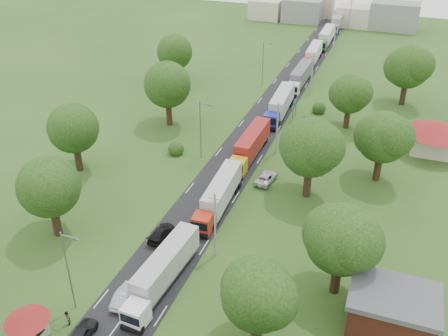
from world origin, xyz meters
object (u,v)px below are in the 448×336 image
at_px(car_lane_front, 81,335).
at_px(car_lane_mid, 125,295).
at_px(info_sign, 295,105).
at_px(guard_booth, 28,322).
at_px(truck_0, 163,271).

height_order(car_lane_front, car_lane_mid, car_lane_front).
bearing_deg(car_lane_front, info_sign, -102.96).
height_order(guard_booth, truck_0, truck_0).
xyz_separation_m(info_sign, car_lane_front, (-7.52, -58.50, -2.24)).
relative_size(guard_booth, info_sign, 1.07).
xyz_separation_m(guard_booth, truck_0, (9.06, 11.23, -0.06)).
height_order(truck_0, car_lane_front, truck_0).
distance_m(guard_booth, info_sign, 61.27).
xyz_separation_m(info_sign, car_lane_mid, (-6.20, -52.33, -2.25)).
bearing_deg(car_lane_front, truck_0, -118.86).
xyz_separation_m(guard_booth, car_lane_front, (4.88, 1.50, -1.40)).
bearing_deg(car_lane_mid, car_lane_front, 71.92).
relative_size(guard_booth, truck_0, 0.31).
distance_m(car_lane_front, car_lane_mid, 6.31).
relative_size(info_sign, truck_0, 0.29).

